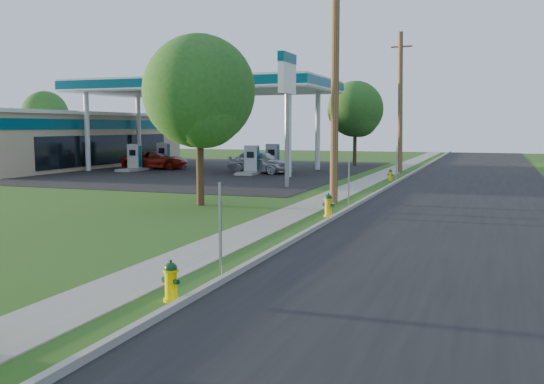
# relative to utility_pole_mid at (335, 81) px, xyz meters

# --- Properties ---
(ground_plane) EXTENTS (140.00, 140.00, 0.00)m
(ground_plane) POSITION_rel_utility_pole_mid_xyz_m (0.60, -17.00, -4.95)
(ground_plane) COLOR #295920
(ground_plane) RESTS_ON ground
(road) EXTENTS (8.00, 120.00, 0.02)m
(road) POSITION_rel_utility_pole_mid_xyz_m (5.10, -7.00, -4.94)
(road) COLOR black
(road) RESTS_ON ground
(curb) EXTENTS (0.15, 120.00, 0.15)m
(curb) POSITION_rel_utility_pole_mid_xyz_m (1.10, -7.00, -4.88)
(curb) COLOR gray
(curb) RESTS_ON ground
(sidewalk) EXTENTS (1.50, 120.00, 0.03)m
(sidewalk) POSITION_rel_utility_pole_mid_xyz_m (-0.65, -7.00, -4.94)
(sidewalk) COLOR gray
(sidewalk) RESTS_ON ground
(forecourt) EXTENTS (26.00, 28.00, 0.02)m
(forecourt) POSITION_rel_utility_pole_mid_xyz_m (-15.40, 15.00, -4.94)
(forecourt) COLOR black
(forecourt) RESTS_ON ground
(utility_pole_mid) EXTENTS (1.40, 0.32, 9.80)m
(utility_pole_mid) POSITION_rel_utility_pole_mid_xyz_m (0.00, 0.00, 0.00)
(utility_pole_mid) COLOR brown
(utility_pole_mid) RESTS_ON ground
(utility_pole_far) EXTENTS (1.40, 0.32, 9.50)m
(utility_pole_far) POSITION_rel_utility_pole_mid_xyz_m (0.00, 18.00, -0.15)
(utility_pole_far) COLOR brown
(utility_pole_far) RESTS_ON ground
(sign_post_near) EXTENTS (0.05, 0.04, 2.00)m
(sign_post_near) POSITION_rel_utility_pole_mid_xyz_m (0.85, -12.80, -3.95)
(sign_post_near) COLOR gray
(sign_post_near) RESTS_ON ground
(sign_post_mid) EXTENTS (0.05, 0.04, 2.00)m
(sign_post_mid) POSITION_rel_utility_pole_mid_xyz_m (0.85, -1.00, -3.95)
(sign_post_mid) COLOR gray
(sign_post_mid) RESTS_ON ground
(sign_post_far) EXTENTS (0.05, 0.04, 2.00)m
(sign_post_far) POSITION_rel_utility_pole_mid_xyz_m (0.85, 11.20, -3.95)
(sign_post_far) COLOR gray
(sign_post_far) RESTS_ON ground
(gas_canopy) EXTENTS (18.18, 9.18, 6.40)m
(gas_canopy) POSITION_rel_utility_pole_mid_xyz_m (-13.40, 15.00, 0.94)
(gas_canopy) COLOR silver
(gas_canopy) RESTS_ON ground
(fuel_pump_nw) EXTENTS (1.20, 3.20, 1.90)m
(fuel_pump_nw) POSITION_rel_utility_pole_mid_xyz_m (-17.90, 13.00, -4.23)
(fuel_pump_nw) COLOR gray
(fuel_pump_nw) RESTS_ON ground
(fuel_pump_ne) EXTENTS (1.20, 3.20, 1.90)m
(fuel_pump_ne) POSITION_rel_utility_pole_mid_xyz_m (-8.90, 13.00, -4.23)
(fuel_pump_ne) COLOR gray
(fuel_pump_ne) RESTS_ON ground
(fuel_pump_sw) EXTENTS (1.20, 3.20, 1.90)m
(fuel_pump_sw) POSITION_rel_utility_pole_mid_xyz_m (-17.90, 17.00, -4.23)
(fuel_pump_sw) COLOR gray
(fuel_pump_sw) RESTS_ON ground
(fuel_pump_se) EXTENTS (1.20, 3.20, 1.90)m
(fuel_pump_se) POSITION_rel_utility_pole_mid_xyz_m (-8.90, 17.00, -4.23)
(fuel_pump_se) COLOR gray
(fuel_pump_se) RESTS_ON ground
(convenience_store) EXTENTS (10.40, 22.40, 4.25)m
(convenience_store) POSITION_rel_utility_pole_mid_xyz_m (-26.38, 15.00, -2.82)
(convenience_store) COLOR tan
(convenience_store) RESTS_ON ground
(price_pylon) EXTENTS (0.34, 2.04, 6.85)m
(price_pylon) POSITION_rel_utility_pole_mid_xyz_m (-3.90, 5.50, 0.48)
(price_pylon) COLOR gray
(price_pylon) RESTS_ON ground
(tree_verge) EXTENTS (4.45, 4.45, 6.74)m
(tree_verge) POSITION_rel_utility_pole_mid_xyz_m (-4.76, -2.53, -0.61)
(tree_verge) COLOR #3B2315
(tree_verge) RESTS_ON ground
(tree_lot) EXTENTS (4.46, 4.46, 6.76)m
(tree_lot) POSITION_rel_utility_pole_mid_xyz_m (-4.29, 23.81, -0.60)
(tree_lot) COLOR #3B2315
(tree_lot) RESTS_ON ground
(tree_back) EXTENTS (4.23, 4.23, 6.41)m
(tree_back) POSITION_rel_utility_pole_mid_xyz_m (-32.96, 21.62, -0.83)
(tree_back) COLOR #3B2315
(tree_back) RESTS_ON ground
(hydrant_near) EXTENTS (0.39, 0.35, 0.76)m
(hydrant_near) POSITION_rel_utility_pole_mid_xyz_m (0.75, -14.70, -4.58)
(hydrant_near) COLOR #FFE400
(hydrant_near) RESTS_ON ground
(hydrant_mid) EXTENTS (0.43, 0.39, 0.84)m
(hydrant_mid) POSITION_rel_utility_pole_mid_xyz_m (0.76, -3.74, -4.54)
(hydrant_mid) COLOR yellow
(hydrant_mid) RESTS_ON ground
(hydrant_far) EXTENTS (0.35, 0.32, 0.69)m
(hydrant_far) POSITION_rel_utility_pole_mid_xyz_m (0.51, 11.24, -4.62)
(hydrant_far) COLOR yellow
(hydrant_far) RESTS_ON ground
(car_red) EXTENTS (5.22, 3.38, 1.34)m
(car_red) POSITION_rel_utility_pole_mid_xyz_m (-17.36, 14.89, -4.28)
(car_red) COLOR maroon
(car_red) RESTS_ON ground
(car_silver) EXTENTS (4.88, 2.91, 1.56)m
(car_silver) POSITION_rel_utility_pole_mid_xyz_m (-8.67, 13.93, -4.18)
(car_silver) COLOR silver
(car_silver) RESTS_ON ground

